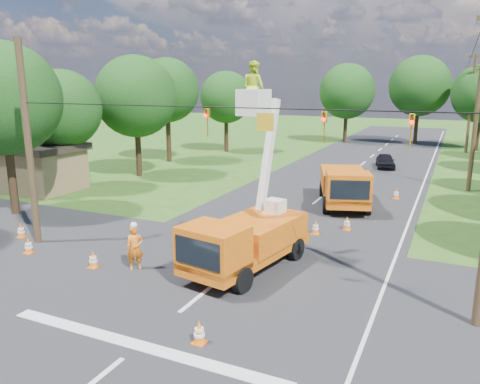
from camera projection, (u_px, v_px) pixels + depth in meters
The scene contains 28 objects.
ground at pixel (337, 185), 33.43m from camera, with size 140.00×140.00×0.00m, color #2C5218.
road_main at pixel (337, 185), 33.43m from camera, with size 12.00×100.00×0.06m, color black.
road_cross at pixel (224, 278), 17.51m from camera, with size 56.00×10.00×0.07m, color black.
stop_bar at pixel (139, 347), 12.92m from camera, with size 9.00×0.45×0.02m, color silver.
edge_line at pixel (420, 193), 31.14m from camera, with size 0.12×90.00×0.02m, color silver.
bucket_truck at pixel (246, 228), 17.89m from camera, with size 3.30×6.37×7.90m.
second_truck at pixel (344, 186), 27.43m from camera, with size 4.21×6.83×2.41m.
ground_worker at pixel (135, 248), 18.08m from camera, with size 0.65×0.43×1.79m, color #E04E12.
distant_car at pixel (385, 161), 40.14m from camera, with size 1.45×3.61×1.23m, color black.
traffic_cone_0 at pixel (199, 332), 12.98m from camera, with size 0.38×0.38×0.71m.
traffic_cone_1 at pixel (316, 227), 22.44m from camera, with size 0.38×0.38×0.71m.
traffic_cone_2 at pixel (347, 223), 23.09m from camera, with size 0.38×0.38×0.71m.
traffic_cone_3 at pixel (93, 260), 18.34m from camera, with size 0.38×0.38×0.71m.
traffic_cone_4 at pixel (28, 246), 19.91m from camera, with size 0.38×0.38×0.71m.
traffic_cone_5 at pixel (21, 231), 21.96m from camera, with size 0.38×0.38×0.71m.
traffic_cone_6 at pixel (396, 194), 29.33m from camera, with size 0.38×0.38×0.71m.
pole_right_mid at pixel (477, 115), 30.57m from camera, with size 1.80×0.30×10.00m.
pole_right_far at pixel (471, 103), 48.25m from camera, with size 1.80×0.30×10.00m.
pole_left at pixel (28, 145), 20.38m from camera, with size 0.30×0.30×9.00m.
signal_span at pixel (283, 122), 15.27m from camera, with size 18.00×0.29×1.07m.
shed at pixel (39, 167), 31.58m from camera, with size 5.50×4.50×3.15m.
tree_left_b at pixel (3, 99), 24.66m from camera, with size 6.00×6.00×9.32m.
tree_left_c at pixel (62, 109), 30.98m from camera, with size 5.20×5.20×8.06m.
tree_left_d at pixel (136, 97), 35.52m from camera, with size 6.20×6.20×9.24m.
tree_left_e at pixel (167, 90), 42.36m from camera, with size 5.80×5.80×9.41m.
tree_left_f at pixel (226, 97), 48.80m from camera, with size 5.40×5.40×8.40m.
tree_far_a at pixel (347, 91), 56.17m from camera, with size 6.60×6.60×9.50m.
tree_far_b at pixel (420, 86), 54.53m from camera, with size 7.00×7.00×10.32m.
Camera 1 is at (7.41, -12.56, 7.10)m, focal length 35.00 mm.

